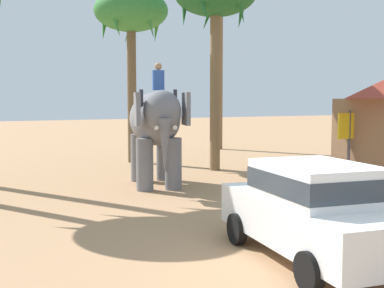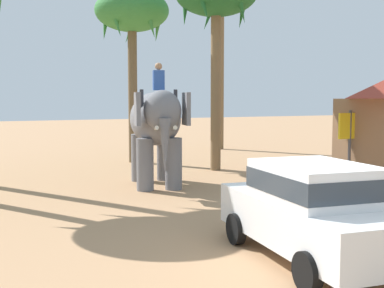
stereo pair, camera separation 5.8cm
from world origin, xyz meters
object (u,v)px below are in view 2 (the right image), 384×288
Objects in this scene: car_sedan_foreground at (312,208)px; palm_tree_left_of_road at (132,15)px; elephant_with_mahout at (156,124)px; signboard_yellow at (350,130)px.

palm_tree_left_of_road is (1.75, 14.26, 5.46)m from car_sedan_foreground.
car_sedan_foreground is 15.37m from palm_tree_left_of_road.
elephant_with_mahout is (0.36, 8.08, 1.06)m from car_sedan_foreground.
signboard_yellow is at bearing -12.17° from elephant_with_mahout.
elephant_with_mahout is at bearing 87.44° from car_sedan_foreground.
palm_tree_left_of_road reaches higher than elephant_with_mahout.
elephant_with_mahout is 0.54× the size of palm_tree_left_of_road.
car_sedan_foreground is at bearing -92.56° from elephant_with_mahout.
elephant_with_mahout is at bearing -102.68° from palm_tree_left_of_road.
palm_tree_left_of_road is (1.39, 6.18, 4.40)m from elephant_with_mahout.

